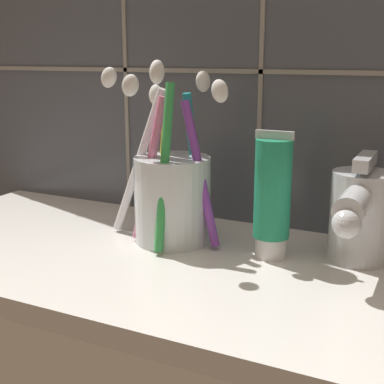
# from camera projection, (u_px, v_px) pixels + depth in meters

# --- Properties ---
(sink_counter) EXTENTS (0.70, 0.28, 0.02)m
(sink_counter) POSITION_uv_depth(u_px,v_px,m) (193.00, 270.00, 0.52)
(sink_counter) COLOR silver
(sink_counter) RESTS_ON ground
(tile_wall_backsplash) EXTENTS (0.80, 0.02, 0.51)m
(tile_wall_backsplash) POSITION_uv_depth(u_px,v_px,m) (250.00, 13.00, 0.58)
(tile_wall_backsplash) COLOR #4C515B
(tile_wall_backsplash) RESTS_ON ground
(toothbrush_cup) EXTENTS (0.15, 0.11, 0.19)m
(toothbrush_cup) POSITION_uv_depth(u_px,v_px,m) (172.00, 191.00, 0.56)
(toothbrush_cup) COLOR silver
(toothbrush_cup) RESTS_ON sink_counter
(toothpaste_tube) EXTENTS (0.04, 0.04, 0.12)m
(toothpaste_tube) POSITION_uv_depth(u_px,v_px,m) (272.00, 196.00, 0.51)
(toothpaste_tube) COLOR white
(toothpaste_tube) RESTS_ON sink_counter
(sink_faucet) EXTENTS (0.06, 0.12, 0.10)m
(sink_faucet) POSITION_uv_depth(u_px,v_px,m) (360.00, 213.00, 0.50)
(sink_faucet) COLOR silver
(sink_faucet) RESTS_ON sink_counter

